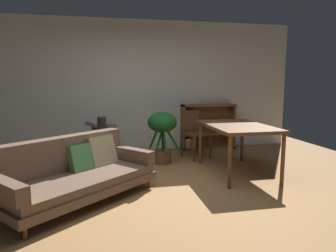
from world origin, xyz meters
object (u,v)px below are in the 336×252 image
Objects in this scene: media_console at (105,146)px; potted_floor_plant at (162,129)px; bookshelf at (204,127)px; fabric_couch at (75,172)px; open_laptop at (99,126)px; dining_chair_near at (194,131)px; desk_speaker at (102,125)px; dining_table at (238,130)px.

potted_floor_plant is at bearing -16.30° from media_console.
fabric_couch is at bearing -135.28° from bookshelf.
dining_chair_near is (1.77, -0.16, -0.12)m from open_laptop.
fabric_couch is at bearing -103.06° from desk_speaker.
media_console is 0.87× the size of dining_table.
media_console is 1.33× the size of potted_floor_plant.
fabric_couch is 3.48m from bookshelf.
fabric_couch is 2.22× the size of dining_chair_near.
dining_chair_near is at bearing 40.37° from fabric_couch.
bookshelf is at bearing 58.48° from dining_chair_near.
bookshelf reaches higher than desk_speaker.
dining_table reaches higher than open_laptop.
potted_floor_plant is 0.66× the size of dining_table.
fabric_couch is at bearing -165.87° from dining_table.
media_console is 2.26m from bookshelf.
potted_floor_plant reaches higher than dining_table.
fabric_couch is 7.66× the size of desk_speaker.
dining_chair_near reaches higher than dining_table.
open_laptop is 0.39× the size of bookshelf.
bookshelf is (2.21, 0.56, -0.16)m from open_laptop.
desk_speaker reaches higher than open_laptop.
desk_speaker is 2.43m from bookshelf.
bookshelf reaches higher than fabric_couch.
bookshelf reaches higher than dining_table.
dining_chair_near is 0.76× the size of bookshelf.
dining_table is at bearing -92.06° from bookshelf.
dining_chair_near is (2.03, 1.72, 0.18)m from fabric_couch.
dining_chair_near reaches higher than desk_speaker.
desk_speaker is at bearing -168.11° from dining_chair_near.
dining_table is (1.05, -0.81, 0.08)m from potted_floor_plant.
desk_speaker is 1.05m from potted_floor_plant.
dining_table is 1.57× the size of dining_chair_near.
fabric_couch is 4.35× the size of open_laptop.
dining_table is (2.15, -1.28, 0.07)m from open_laptop.
desk_speaker is at bearing -95.52° from media_console.
bookshelf is at bearing 44.72° from fabric_couch.
potted_floor_plant is at bearing 142.48° from dining_table.
potted_floor_plant is 0.75m from dining_chair_near.
dining_chair_near is at bearing 0.62° from media_console.
dining_chair_near is (1.68, 0.02, 0.22)m from media_console.
fabric_couch is 1.42× the size of dining_table.
desk_speaker is 1.76m from dining_chair_near.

